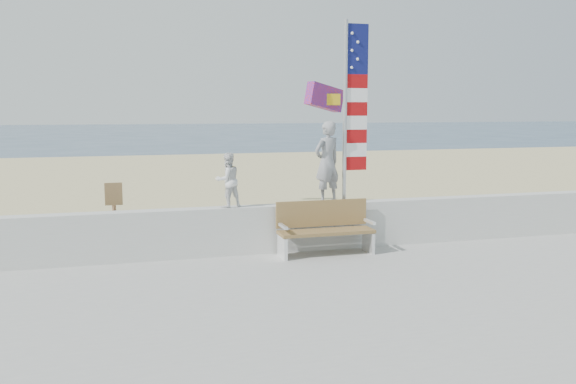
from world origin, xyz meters
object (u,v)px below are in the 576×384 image
(adult, at_px, (327,162))
(bench, at_px, (325,227))
(child, at_px, (228,180))
(flag, at_px, (351,104))

(adult, xyz_separation_m, bench, (-0.20, -0.45, -1.19))
(child, bearing_deg, flag, 160.67)
(flag, bearing_deg, adult, 179.97)
(child, distance_m, bench, 2.02)
(bench, xyz_separation_m, flag, (0.68, 0.45, 2.30))
(child, relative_size, bench, 0.56)
(adult, xyz_separation_m, child, (-1.95, 0.00, -0.29))
(bench, height_order, flag, flag)
(adult, relative_size, flag, 0.45)
(adult, bearing_deg, flag, 158.61)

